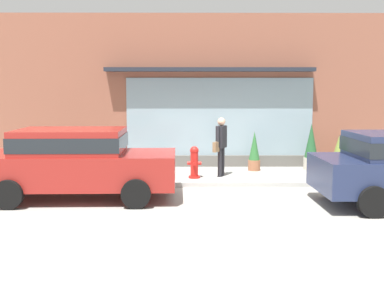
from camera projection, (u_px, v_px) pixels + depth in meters
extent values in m
plane|color=#9E9B93|center=(214.00, 185.00, 12.03)|extent=(60.00, 60.00, 0.00)
cube|color=#B2B2AD|center=(215.00, 184.00, 11.82)|extent=(14.00, 0.24, 0.12)
cube|color=#935642|center=(209.00, 91.00, 14.93)|extent=(14.00, 0.36, 4.83)
cube|color=#8CA5B2|center=(220.00, 117.00, 14.83)|extent=(5.92, 0.03, 2.48)
cube|color=#232833|center=(210.00, 70.00, 14.50)|extent=(6.52, 0.56, 0.12)
cube|color=#605E59|center=(209.00, 161.00, 14.97)|extent=(6.32, 0.20, 0.36)
cylinder|color=red|center=(194.00, 177.00, 12.98)|extent=(0.32, 0.32, 0.06)
cylinder|color=red|center=(194.00, 164.00, 12.94)|extent=(0.21, 0.21, 0.64)
sphere|color=red|center=(194.00, 151.00, 12.90)|extent=(0.24, 0.24, 0.24)
cylinder|color=red|center=(189.00, 163.00, 12.94)|extent=(0.10, 0.09, 0.09)
cylinder|color=red|center=(200.00, 163.00, 12.94)|extent=(0.10, 0.09, 0.09)
cylinder|color=red|center=(194.00, 164.00, 12.79)|extent=(0.09, 0.10, 0.09)
cylinder|color=#232328|center=(220.00, 162.00, 13.12)|extent=(0.12, 0.12, 0.82)
cylinder|color=#232328|center=(222.00, 162.00, 13.27)|extent=(0.12, 0.12, 0.82)
cube|color=#232328|center=(221.00, 137.00, 13.11)|extent=(0.34, 0.39, 0.62)
sphere|color=tan|center=(221.00, 122.00, 13.06)|extent=(0.22, 0.22, 0.22)
cylinder|color=#232328|center=(218.00, 137.00, 12.92)|extent=(0.08, 0.08, 0.59)
cylinder|color=#232328|center=(224.00, 136.00, 13.30)|extent=(0.08, 0.08, 0.59)
cube|color=#846647|center=(216.00, 147.00, 12.88)|extent=(0.20, 0.26, 0.28)
cube|color=maroon|center=(81.00, 169.00, 10.43)|extent=(4.25, 1.88, 0.73)
cube|color=maroon|center=(71.00, 142.00, 10.35)|extent=(2.35, 1.70, 0.58)
cube|color=#1E2328|center=(71.00, 142.00, 10.35)|extent=(2.39, 1.71, 0.32)
cylinder|color=black|center=(143.00, 177.00, 11.42)|extent=(0.62, 0.19, 0.62)
cylinder|color=black|center=(136.00, 194.00, 9.60)|extent=(0.62, 0.19, 0.62)
cylinder|color=black|center=(36.00, 178.00, 11.35)|extent=(0.62, 0.19, 0.62)
cylinder|color=black|center=(8.00, 195.00, 9.53)|extent=(0.62, 0.19, 0.62)
cylinder|color=black|center=(340.00, 182.00, 10.77)|extent=(0.62, 0.19, 0.62)
cylinder|color=black|center=(374.00, 202.00, 8.90)|extent=(0.62, 0.19, 0.62)
cylinder|color=#B7B2A3|center=(338.00, 162.00, 14.56)|extent=(0.40, 0.40, 0.38)
cone|color=olive|center=(339.00, 146.00, 14.50)|extent=(0.36, 0.36, 0.65)
cylinder|color=#B7B2A3|center=(80.00, 165.00, 14.29)|extent=(0.31, 0.31, 0.28)
sphere|color=olive|center=(80.00, 157.00, 14.26)|extent=(0.29, 0.29, 0.29)
sphere|color=white|center=(80.00, 156.00, 14.19)|extent=(0.06, 0.06, 0.06)
sphere|color=orange|center=(81.00, 155.00, 14.35)|extent=(0.06, 0.06, 0.06)
sphere|color=#B266B7|center=(78.00, 155.00, 14.28)|extent=(0.07, 0.07, 0.07)
cylinder|color=#9E6042|center=(51.00, 167.00, 14.17)|extent=(0.30, 0.30, 0.24)
cone|color=#2D6B33|center=(50.00, 154.00, 14.13)|extent=(0.27, 0.27, 0.55)
cylinder|color=#9E6042|center=(254.00, 165.00, 14.20)|extent=(0.37, 0.37, 0.33)
cone|color=#2D6B33|center=(254.00, 146.00, 14.13)|extent=(0.33, 0.33, 0.87)
cylinder|color=#B7B2A3|center=(311.00, 163.00, 14.37)|extent=(0.45, 0.45, 0.38)
cone|color=#23562D|center=(311.00, 140.00, 14.29)|extent=(0.40, 0.40, 1.05)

